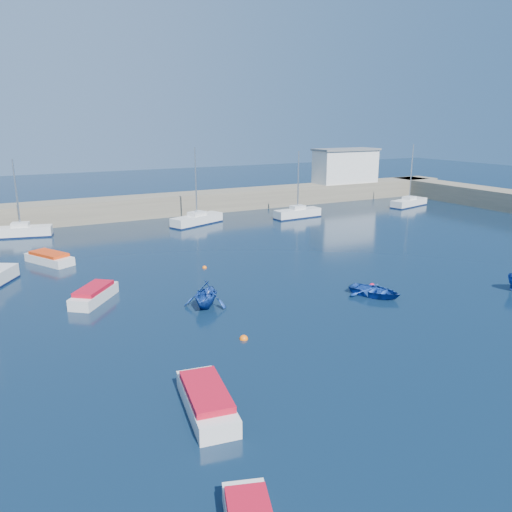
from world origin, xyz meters
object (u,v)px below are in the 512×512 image
sailboat_5 (21,231)px  dinghy_center (375,291)px  sailboat_6 (197,219)px  sailboat_7 (297,213)px  harbor_office (345,167)px  motorboat_0 (206,400)px  motorboat_1 (94,294)px  motorboat_2 (49,258)px  sailboat_8 (409,202)px  dinghy_left (206,294)px

sailboat_5 → dinghy_center: size_ratio=2.23×
sailboat_6 → sailboat_7: 13.13m
harbor_office → motorboat_0: (-42.44, -45.77, -4.59)m
sailboat_5 → sailboat_7: size_ratio=0.98×
motorboat_0 → motorboat_1: motorboat_0 is taller
harbor_office → motorboat_2: bearing=-158.5°
sailboat_6 → sailboat_8: sailboat_6 is taller
sailboat_5 → motorboat_0: bearing=-159.7°
motorboat_0 → motorboat_2: size_ratio=1.00×
motorboat_0 → dinghy_left: 12.51m
harbor_office → sailboat_7: size_ratio=1.19×
sailboat_8 → motorboat_1: bearing=97.6°
sailboat_8 → dinghy_center: sailboat_8 is taller
dinghy_left → dinghy_center: bearing=19.0°
sailboat_6 → motorboat_1: size_ratio=2.09×
sailboat_6 → dinghy_center: size_ratio=2.46×
harbor_office → motorboat_1: size_ratio=2.30×
harbor_office → dinghy_center: harbor_office is taller
sailboat_7 → sailboat_5: bearing=77.6°
harbor_office → motorboat_0: 62.59m
sailboat_6 → sailboat_7: size_ratio=1.08×
sailboat_6 → dinghy_left: (-9.49, -25.98, 0.25)m
dinghy_center → dinghy_left: 11.95m
sailboat_6 → dinghy_center: bearing=160.7°
motorboat_1 → motorboat_2: size_ratio=0.86×
sailboat_8 → motorboat_0: size_ratio=1.76×
sailboat_5 → motorboat_2: size_ratio=1.64×
dinghy_center → sailboat_8: bearing=15.8°
motorboat_1 → dinghy_left: (6.43, -4.53, 0.37)m
motorboat_2 → harbor_office: bearing=-7.2°
sailboat_5 → sailboat_6: 19.24m
dinghy_center → sailboat_6: bearing=66.9°
motorboat_0 → dinghy_left: dinghy_left is taller
motorboat_1 → dinghy_center: (17.78, -8.23, -0.12)m
harbor_office → sailboat_7: bearing=-146.3°
harbor_office → motorboat_0: size_ratio=1.99×
sailboat_5 → dinghy_left: 30.13m
sailboat_5 → sailboat_8: 51.43m
sailboat_6 → sailboat_7: (12.99, -1.95, 0.01)m
sailboat_8 → sailboat_7: bearing=75.6°
motorboat_1 → dinghy_left: bearing=3.2°
sailboat_6 → motorboat_1: 26.71m
sailboat_5 → sailboat_8: bearing=-81.6°
sailboat_5 → sailboat_7: (32.05, -4.54, 0.01)m
sailboat_5 → dinghy_left: (9.58, -28.57, 0.24)m
harbor_office → sailboat_7: sailboat_7 is taller
sailboat_8 → dinghy_left: size_ratio=2.68×
motorboat_1 → sailboat_7: bearing=72.4°
sailboat_6 → sailboat_8: 32.22m
dinghy_left → motorboat_0: bearing=-75.2°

